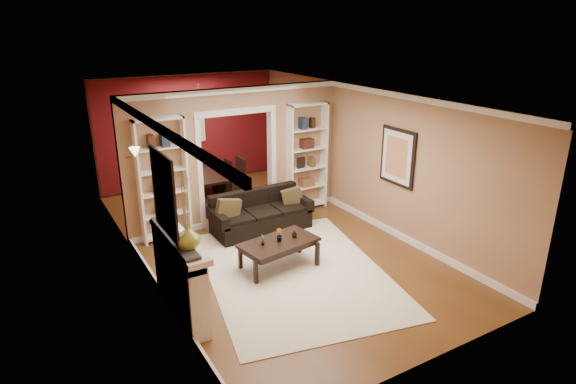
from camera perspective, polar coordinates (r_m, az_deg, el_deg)
floor at (r=9.07m, az=-2.68°, el=-5.74°), size 8.00×8.00×0.00m
ceiling at (r=8.29m, az=-2.98°, el=11.38°), size 8.00×8.00×0.00m
wall_back at (r=12.16m, az=-11.69°, el=7.17°), size 8.00×0.00×8.00m
wall_front at (r=5.61m, az=16.76°, el=-8.11°), size 8.00×0.00×8.00m
wall_left at (r=7.86m, az=-17.50°, el=-0.12°), size 0.00×8.00×8.00m
wall_right at (r=9.79m, az=8.96°, el=4.36°), size 0.00×8.00×8.00m
partition_wall at (r=9.62m, az=-6.15°, el=4.23°), size 4.50×0.15×2.70m
red_back_panel at (r=12.14m, az=-11.63°, el=7.01°), size 4.44×0.04×2.64m
dining_window at (r=12.06m, az=-11.64°, el=8.04°), size 0.78×0.03×0.98m
area_rug at (r=7.99m, az=0.85°, el=-9.41°), size 3.48×4.33×0.01m
sofa at (r=9.35m, az=-3.22°, el=-2.41°), size 1.96×0.85×0.77m
pillow_left at (r=8.98m, az=-7.14°, el=-1.96°), size 0.47×0.17×0.46m
pillow_right at (r=9.58m, az=0.51°, el=-0.61°), size 0.41×0.23×0.40m
coffee_table at (r=8.02m, az=-1.07°, el=-7.39°), size 1.36×0.88×0.48m
plant_left at (r=7.75m, az=-3.00°, el=-5.64°), size 0.11×0.13×0.20m
plant_center at (r=7.87m, az=-1.09°, el=-5.13°), size 0.11×0.13×0.22m
plant_right at (r=8.01m, az=0.76°, el=-4.83°), size 0.14×0.14×0.17m
bookshelf_left at (r=9.03m, az=-14.63°, el=1.34°), size 0.90×0.30×2.30m
bookshelf_right at (r=10.24m, az=2.21°, el=4.12°), size 0.90×0.30×2.30m
fireplace at (r=6.87m, az=-12.51°, el=-9.63°), size 0.32×1.70×1.16m
vase at (r=6.18m, az=-11.81°, el=-5.23°), size 0.32×0.32×0.33m
mirror at (r=6.34m, az=-14.51°, el=-0.20°), size 0.03×0.95×1.10m
wall_sconce at (r=8.26m, az=-18.07°, el=4.24°), size 0.18×0.18×0.22m
framed_art at (r=8.99m, az=12.83°, el=4.07°), size 0.04×0.85×1.05m
dining_table at (r=11.30m, az=-9.92°, el=0.87°), size 1.76×0.98×0.62m
dining_chair_nw at (r=10.84m, az=-12.09°, el=0.45°), size 0.54×0.54×0.82m
dining_chair_ne at (r=11.18m, az=-6.79°, el=1.71°), size 0.53×0.53×0.95m
dining_chair_sw at (r=11.38m, az=-13.07°, el=1.27°), size 0.44×0.44×0.80m
dining_chair_se at (r=11.74m, az=-7.96°, el=2.03°), size 0.38×0.38×0.75m
chandelier at (r=10.83m, az=-9.63°, el=9.43°), size 0.50×0.50×0.30m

